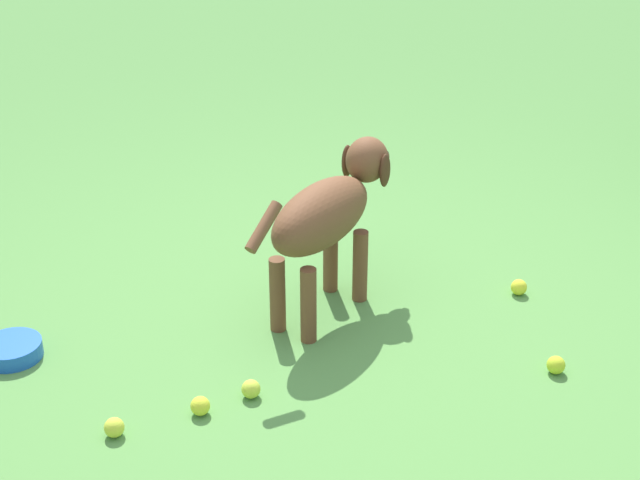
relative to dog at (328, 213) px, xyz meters
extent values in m
plane|color=#548C42|center=(0.15, -0.04, -0.42)|extent=(14.00, 14.00, 0.00)
ellipsoid|color=brown|center=(0.04, -0.04, 0.01)|extent=(0.54, 0.57, 0.25)
cylinder|color=brown|center=(-0.14, 0.05, -0.27)|extent=(0.06, 0.06, 0.30)
cylinder|color=brown|center=(-0.03, 0.14, -0.27)|extent=(0.06, 0.06, 0.30)
cylinder|color=brown|center=(0.10, -0.23, -0.27)|extent=(0.06, 0.06, 0.30)
cylinder|color=brown|center=(0.21, -0.13, -0.27)|extent=(0.06, 0.06, 0.30)
ellipsoid|color=brown|center=(-0.19, 0.21, 0.12)|extent=(0.25, 0.25, 0.19)
ellipsoid|color=#472B19|center=(-0.24, 0.28, 0.10)|extent=(0.15, 0.15, 0.07)
sphere|color=black|center=(-0.28, 0.32, 0.10)|extent=(0.03, 0.03, 0.03)
ellipsoid|color=#472B19|center=(-0.25, 0.15, 0.10)|extent=(0.07, 0.07, 0.14)
ellipsoid|color=#472B19|center=(-0.11, 0.26, 0.10)|extent=(0.07, 0.07, 0.14)
cylinder|color=brown|center=(0.27, -0.30, 0.10)|extent=(0.15, 0.17, 0.15)
sphere|color=#C3D73C|center=(0.50, -0.41, -0.39)|extent=(0.07, 0.07, 0.07)
sphere|color=#C9D63A|center=(0.59, -0.88, -0.39)|extent=(0.07, 0.07, 0.07)
sphere|color=yellow|center=(0.11, 0.78, -0.39)|extent=(0.07, 0.07, 0.07)
sphere|color=yellow|center=(0.55, -0.60, -0.39)|extent=(0.07, 0.07, 0.07)
sphere|color=#C1D82C|center=(0.65, 0.66, -0.39)|extent=(0.07, 0.07, 0.07)
cylinder|color=blue|center=(0.03, -1.21, -0.39)|extent=(0.22, 0.22, 0.06)
camera|label=1|loc=(3.05, -0.87, 1.49)|focal=51.78mm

